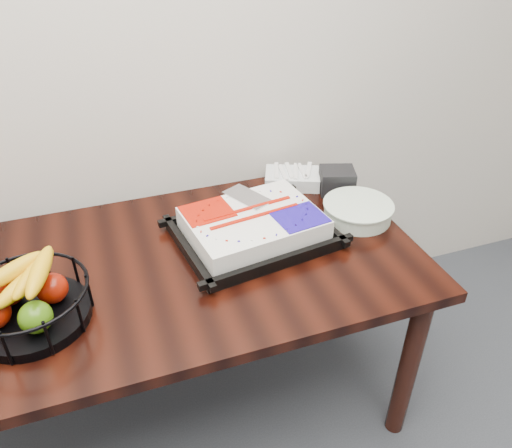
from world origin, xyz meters
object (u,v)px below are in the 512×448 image
object	(u,v)px
fruit_basket	(28,301)
napkin_box	(337,181)
plate_stack	(358,211)
table	(153,287)
cake_tray	(253,227)

from	to	relation	value
fruit_basket	napkin_box	distance (m)	1.21
napkin_box	plate_stack	bearing A→B (deg)	-94.83
table	plate_stack	bearing A→B (deg)	2.50
plate_stack	napkin_box	xyz separation A→B (m)	(0.02, 0.21, 0.02)
cake_tray	plate_stack	size ratio (longest dim) A/B	2.15
table	cake_tray	xyz separation A→B (m)	(0.37, 0.04, 0.13)
fruit_basket	plate_stack	xyz separation A→B (m)	(1.14, 0.17, -0.04)
table	plate_stack	xyz separation A→B (m)	(0.78, 0.03, 0.12)
fruit_basket	napkin_box	world-z (taller)	fruit_basket
cake_tray	fruit_basket	xyz separation A→B (m)	(-0.73, -0.17, 0.03)
table	fruit_basket	size ratio (longest dim) A/B	5.22
table	fruit_basket	distance (m)	0.41
cake_tray	plate_stack	xyz separation A→B (m)	(0.41, -0.01, -0.02)
table	napkin_box	xyz separation A→B (m)	(0.80, 0.24, 0.13)
fruit_basket	cake_tray	bearing A→B (deg)	13.33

